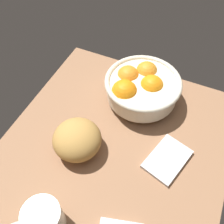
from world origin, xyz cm
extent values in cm
cube|color=#8D6345|center=(0.00, 0.00, -1.50)|extent=(69.90, 62.38, 3.00)
cylinder|color=beige|center=(20.59, -0.83, 1.03)|extent=(8.53, 8.53, 2.07)
cylinder|color=beige|center=(20.59, -0.83, 5.10)|extent=(21.93, 21.93, 6.06)
torus|color=beige|center=(20.59, -0.83, 8.13)|extent=(23.53, 23.53, 1.60)
sphere|color=orange|center=(20.97, -3.48, 6.72)|extent=(7.49, 7.49, 7.49)
sphere|color=orange|center=(22.03, 4.66, 6.68)|extent=(7.28, 7.28, 7.28)
sphere|color=orange|center=(15.38, 3.15, 6.81)|extent=(8.01, 8.01, 8.01)
sphere|color=orange|center=(26.27, -0.48, 6.66)|extent=(7.20, 7.20, 7.20)
ellipsoid|color=#B48542|center=(-3.57, 8.98, 4.61)|extent=(18.02, 18.05, 9.22)
cube|color=silver|center=(2.99, -14.99, 0.57)|extent=(14.99, 12.13, 1.14)
cylinder|color=silver|center=(-24.64, 5.67, 4.47)|extent=(8.59, 8.59, 8.94)
camera|label=1|loc=(-32.39, -14.30, 64.37)|focal=41.17mm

